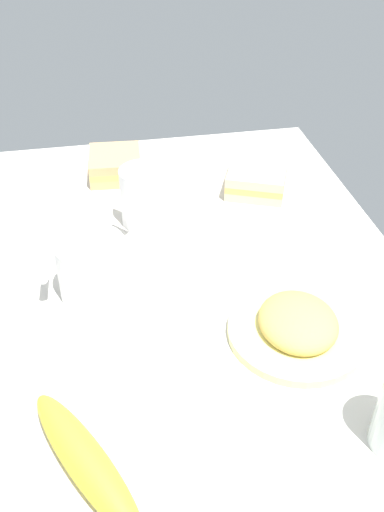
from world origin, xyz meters
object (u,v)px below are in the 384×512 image
(plate_of_food, at_px, (297,326))
(banana, at_px, (86,461))
(sandwich_main, at_px, (115,165))
(coffee_mug_milky, at_px, (92,268))
(coffee_mug_black, at_px, (144,196))
(sandwich_side, at_px, (257,178))

(plate_of_food, xyz_separation_m, banana, (-0.15, 0.28, 0.00))
(plate_of_food, distance_m, sandwich_main, 0.50)
(sandwich_main, relative_size, banana, 0.55)
(plate_of_food, relative_size, coffee_mug_milky, 1.50)
(coffee_mug_black, distance_m, sandwich_main, 0.17)
(sandwich_side, bearing_deg, coffee_mug_black, 108.47)
(plate_of_food, xyz_separation_m, coffee_mug_black, (0.30, 0.16, 0.03))
(plate_of_food, bearing_deg, sandwich_main, 22.69)
(plate_of_food, height_order, banana, plate_of_food)
(coffee_mug_black, bearing_deg, coffee_mug_milky, 151.19)
(coffee_mug_black, relative_size, sandwich_main, 0.89)
(sandwich_main, height_order, banana, sandwich_main)
(coffee_mug_milky, relative_size, sandwich_main, 1.08)
(sandwich_main, distance_m, sandwich_side, 0.26)
(coffee_mug_milky, height_order, sandwich_main, coffee_mug_milky)
(coffee_mug_black, height_order, sandwich_side, coffee_mug_black)
(plate_of_food, xyz_separation_m, coffee_mug_milky, (0.13, 0.25, 0.03))
(coffee_mug_milky, bearing_deg, sandwich_side, -51.87)
(plate_of_food, bearing_deg, coffee_mug_black, 28.21)
(coffee_mug_milky, distance_m, sandwich_main, 0.34)
(coffee_mug_black, height_order, sandwich_main, coffee_mug_black)
(coffee_mug_milky, bearing_deg, sandwich_main, -9.72)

